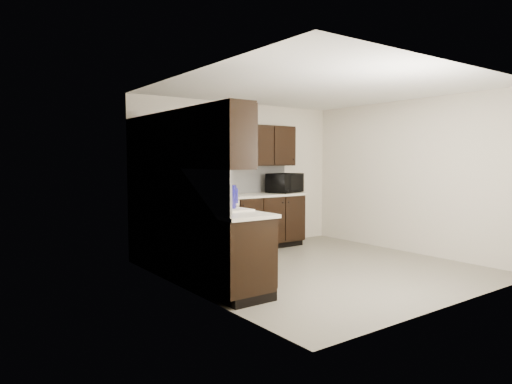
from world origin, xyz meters
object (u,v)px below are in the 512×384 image
at_px(microwave, 285,183).
at_px(blue_pitcher, 228,197).
at_px(storage_bin, 197,200).
at_px(toaster_oven, 176,192).
at_px(sink, 217,215).

relative_size(microwave, blue_pitcher, 2.15).
bearing_deg(storage_bin, toaster_oven, 74.74).
xyz_separation_m(storage_bin, blue_pitcher, (0.13, -0.52, 0.06)).
relative_size(sink, blue_pitcher, 2.83).
relative_size(sink, storage_bin, 1.79).
distance_m(microwave, blue_pitcher, 2.94).
height_order(toaster_oven, storage_bin, toaster_oven).
bearing_deg(microwave, sink, -163.28).
bearing_deg(sink, microwave, 34.58).
bearing_deg(sink, blue_pitcher, -49.11).
relative_size(microwave, storage_bin, 1.36).
distance_m(toaster_oven, blue_pitcher, 1.82).
relative_size(toaster_oven, storage_bin, 0.67).
bearing_deg(toaster_oven, microwave, -7.23).
height_order(storage_bin, blue_pitcher, blue_pitcher).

